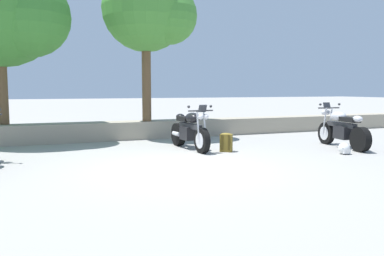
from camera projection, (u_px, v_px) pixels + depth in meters
The scene contains 8 objects.
ground_plane at pixel (180, 168), 7.66m from camera, with size 120.00×120.00×0.00m, color gray.
stone_wall at pixel (127, 130), 12.07m from camera, with size 36.00×0.80×0.55m, color gray.
motorcycle_black_centre at pixel (190, 131), 9.96m from camera, with size 0.67×2.07×1.18m.
motorcycle_silver_far_right at pixel (342, 129), 10.26m from camera, with size 0.67×2.06×1.18m.
rider_backpack at pixel (226, 142), 9.61m from camera, with size 0.35×0.35×0.47m.
rider_helmet at pixel (344, 149), 9.23m from camera, with size 0.28×0.28×0.28m.
leafy_tree_mid_left at pixel (5, 7), 10.64m from camera, with size 3.60×3.43×5.03m.
leafy_tree_mid_right at pixel (151, 10), 11.72m from camera, with size 2.79×2.66×4.80m.
Camera 1 is at (-2.59, -7.10, 1.54)m, focal length 36.22 mm.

